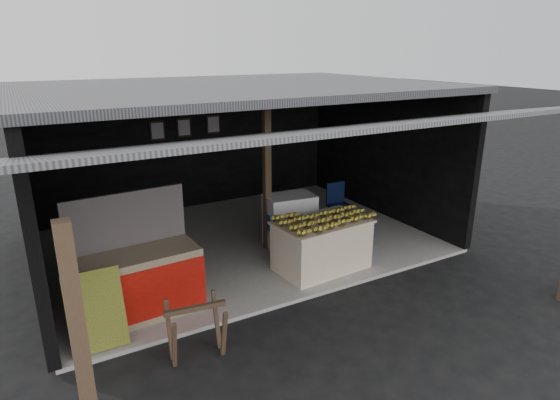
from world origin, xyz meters
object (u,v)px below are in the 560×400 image
neighbor_stall (138,281)px  plastic_chair (338,201)px  white_crate (290,221)px  water_barrel (359,237)px  banana_table (322,245)px  sawhorse (196,326)px

neighbor_stall → plastic_chair: 4.67m
white_crate → water_barrel: white_crate is taller
banana_table → water_barrel: 1.09m
banana_table → neighbor_stall: bearing=174.9°
plastic_chair → banana_table: bearing=-130.8°
white_crate → neighbor_stall: (-3.04, -1.03, 0.01)m
neighbor_stall → water_barrel: neighbor_stall is taller
water_barrel → plastic_chair: 1.32m
white_crate → water_barrel: 1.32m
white_crate → water_barrel: (1.01, -0.81, -0.24)m
white_crate → plastic_chair: bearing=23.0°
banana_table → plastic_chair: size_ratio=1.76×
white_crate → plastic_chair: (1.40, 0.41, 0.04)m
white_crate → sawhorse: size_ratio=1.34×
neighbor_stall → water_barrel: bearing=-0.4°
neighbor_stall → plastic_chair: bearing=14.5°
banana_table → sawhorse: bearing=-159.5°
banana_table → white_crate: (0.03, 1.09, 0.07)m
sawhorse → water_barrel: bearing=29.3°
water_barrel → sawhorse: bearing=-158.1°
white_crate → neighbor_stall: size_ratio=0.58×
banana_table → neighbor_stall: neighbor_stall is taller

